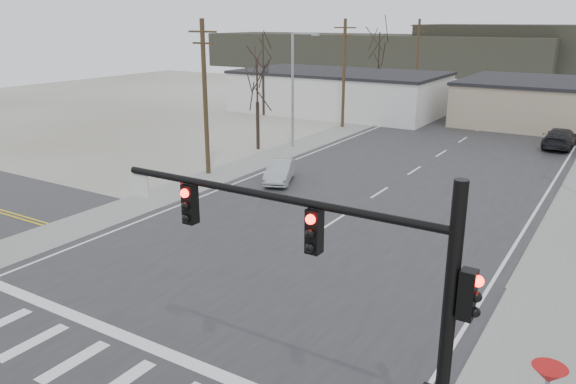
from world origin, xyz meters
name	(u,v)px	position (x,y,z in m)	size (l,w,h in m)	color
ground	(239,283)	(0.00, 0.00, 0.00)	(140.00, 140.00, 0.00)	silver
main_road	(386,189)	(0.00, 15.00, 0.02)	(18.00, 110.00, 0.05)	#272729
cross_road	(239,282)	(0.00, 0.00, 0.02)	(90.00, 10.00, 0.04)	#272729
sidewalk_left	(283,152)	(-10.60, 20.00, 0.03)	(3.00, 90.00, 0.06)	gray
traffic_signal_mast	(359,282)	(7.89, -6.20, 4.67)	(8.95, 0.43, 7.20)	black
fire_hydrant	(182,185)	(-10.20, 8.00, 0.45)	(0.24, 0.24, 0.87)	#A50C0C
yield_sign	(548,378)	(11.50, -3.50, 2.07)	(0.80, 0.80, 2.35)	gray
building_left_far	(339,92)	(-16.00, 40.00, 2.26)	(22.30, 12.30, 4.50)	silver
upole_left_b	(205,96)	(-11.50, 12.00, 5.22)	(2.20, 0.30, 10.00)	#4A3722
upole_left_c	(344,72)	(-11.50, 32.00, 5.22)	(2.20, 0.30, 10.00)	#4A3722
upole_left_d	(417,59)	(-11.50, 52.00, 5.22)	(2.20, 0.30, 10.00)	#4A3722
streetlight_main	(295,84)	(-10.80, 22.00, 5.09)	(2.40, 0.25, 9.00)	gray
tree_left_near	(257,83)	(-13.00, 20.00, 5.23)	(3.30, 3.30, 7.35)	#33241F
tree_left_far	(379,52)	(-14.00, 46.00, 6.28)	(3.96, 3.96, 8.82)	#33241F
tree_left_mid	(263,56)	(-22.00, 34.00, 6.28)	(3.96, 3.96, 8.82)	#33241F
hill_left	(372,52)	(-35.00, 92.00, 3.50)	(70.00, 18.00, 7.00)	#333026
sedan_crossing	(280,171)	(-6.33, 12.84, 0.73)	(1.45, 4.14, 1.37)	#999FA3
car_far_a	(561,138)	(7.45, 33.05, 0.83)	(2.21, 5.43, 1.58)	black
car_far_b	(531,94)	(0.34, 62.35, 0.72)	(1.59, 3.96, 1.35)	black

